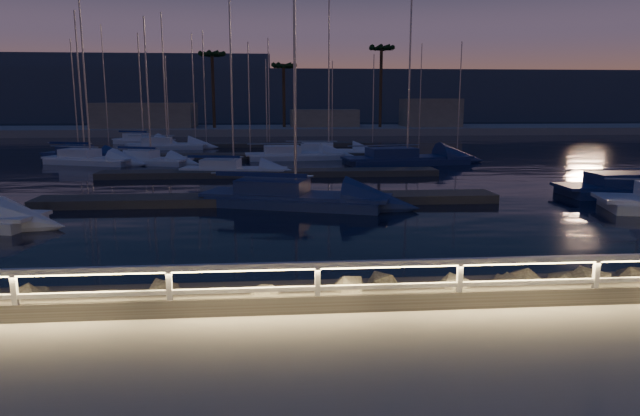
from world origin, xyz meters
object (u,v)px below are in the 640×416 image
Objects in this scene: sailboat_i at (83,154)px; sailboat_l at (404,158)px; sailboat_h at (639,187)px; sailboat_f at (231,169)px; sailboat_n at (165,145)px; sailboat_g at (292,154)px; guard_rail at (265,277)px; sailboat_j at (88,159)px; sailboat_c at (291,196)px; sailboat_k at (326,151)px; sailboat_m at (142,140)px; sailboat_e at (149,159)px.

sailboat_l reaches higher than sailboat_i.
sailboat_l reaches higher than sailboat_h.
sailboat_n is (-8.05, 21.13, 0.04)m from sailboat_f.
sailboat_g is at bearing 10.24° from sailboat_i.
sailboat_i is at bearing 149.02° from sailboat_f.
guard_rail is 3.19× the size of sailboat_g.
sailboat_j reaches higher than sailboat_i.
sailboat_c reaches higher than sailboat_g.
sailboat_k is (5.02, 39.43, -0.95)m from guard_rail.
sailboat_k is 17.68m from sailboat_n.
sailboat_m is at bearing 128.00° from sailboat_l.
sailboat_m is (-24.79, 23.00, -0.03)m from sailboat_l.
sailboat_l is at bearing -38.59° from sailboat_n.
guard_rail is at bearing -90.61° from sailboat_k.
sailboat_j is at bearing -65.67° from sailboat_m.
sailboat_e is at bearing -53.28° from sailboat_m.
sailboat_n is (-1.29, 14.03, 0.03)m from sailboat_e.
sailboat_c reaches higher than sailboat_j.
sailboat_e is 11.46m from sailboat_g.
sailboat_c is at bearing -45.64° from sailboat_m.
sailboat_n is (-12.44, 11.36, 0.01)m from sailboat_g.
sailboat_h reaches higher than sailboat_j.
sailboat_i is 20.67m from sailboat_k.
sailboat_h is 40.89m from sailboat_i.
sailboat_e is 0.66× the size of sailboat_l.
sailboat_c is at bearing -62.49° from sailboat_f.
guard_rail is 39.76m from sailboat_k.
sailboat_f is at bearing 126.12° from sailboat_c.
sailboat_l is 1.26× the size of sailboat_n.
sailboat_k is (3.99, 24.16, -0.03)m from sailboat_c.
sailboat_l is (24.35, -2.18, 0.04)m from sailboat_j.
sailboat_c is at bearing -30.32° from sailboat_j.
sailboat_e is at bearing 166.04° from sailboat_l.
sailboat_e is at bearing -18.72° from sailboat_i.
sailboat_f is 0.87× the size of sailboat_n.
sailboat_n is (3.87, -7.31, 0.00)m from sailboat_m.
sailboat_c reaches higher than sailboat_n.
guard_rail is 3.60× the size of sailboat_m.
sailboat_h is at bearing -47.84° from sailboat_n.
guard_rail is 15.33m from sailboat_c.
sailboat_c reaches higher than sailboat_e.
sailboat_f is at bearing -24.42° from sailboat_e.
sailboat_l is at bearing 33.06° from sailboat_f.
sailboat_c is at bearing -72.08° from sailboat_n.
sailboat_l is at bearing 16.20° from sailboat_j.
sailboat_c is 24.22m from sailboat_j.
sailboat_k is at bearing 38.92° from sailboat_g.
guard_rail is 56.95m from sailboat_m.
guard_rail is at bearing -75.12° from sailboat_c.
sailboat_m reaches higher than sailboat_i.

